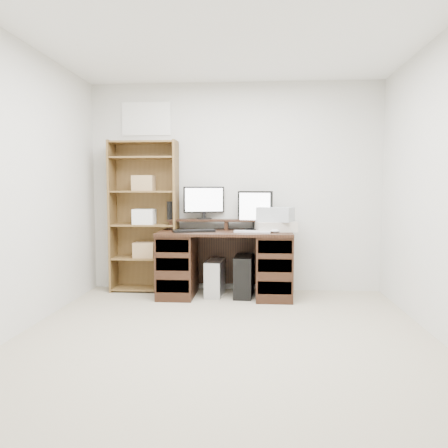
# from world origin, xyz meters

# --- Properties ---
(room) EXTENTS (3.54, 4.04, 2.54)m
(room) POSITION_xyz_m (-0.00, 0.00, 1.25)
(room) COLOR #B2A78C
(room) RESTS_ON ground
(desk) EXTENTS (1.50, 0.70, 0.75)m
(desk) POSITION_xyz_m (-0.09, 1.64, 0.39)
(desk) COLOR black
(desk) RESTS_ON ground
(riser_shelf) EXTENTS (1.40, 0.22, 0.12)m
(riser_shelf) POSITION_xyz_m (-0.09, 1.85, 0.84)
(riser_shelf) COLOR black
(riser_shelf) RESTS_ON desk
(monitor_wide) EXTENTS (0.48, 0.19, 0.39)m
(monitor_wide) POSITION_xyz_m (-0.36, 1.90, 1.09)
(monitor_wide) COLOR black
(monitor_wide) RESTS_ON riser_shelf
(monitor_small) EXTENTS (0.41, 0.21, 0.46)m
(monitor_small) POSITION_xyz_m (0.25, 1.81, 1.00)
(monitor_small) COLOR black
(monitor_small) RESTS_ON desk
(speaker) EXTENTS (0.11, 0.11, 0.21)m
(speaker) POSITION_xyz_m (-0.76, 1.83, 0.98)
(speaker) COLOR black
(speaker) RESTS_ON riser_shelf
(keyboard_black) EXTENTS (0.49, 0.29, 0.03)m
(keyboard_black) POSITION_xyz_m (-0.44, 1.53, 0.76)
(keyboard_black) COLOR black
(keyboard_black) RESTS_ON desk
(keyboard_white) EXTENTS (0.42, 0.18, 0.02)m
(keyboard_white) POSITION_xyz_m (0.22, 1.52, 0.76)
(keyboard_white) COLOR silver
(keyboard_white) RESTS_ON desk
(mouse) EXTENTS (0.12, 0.10, 0.04)m
(mouse) POSITION_xyz_m (0.47, 1.51, 0.77)
(mouse) COLOR silver
(mouse) RESTS_ON desk
(printer) EXTENTS (0.49, 0.40, 0.11)m
(printer) POSITION_xyz_m (0.48, 1.70, 0.81)
(printer) COLOR #BEB4A5
(printer) RESTS_ON desk
(basket) EXTENTS (0.45, 0.38, 0.16)m
(basket) POSITION_xyz_m (0.48, 1.70, 0.94)
(basket) COLOR #A4A8AF
(basket) RESTS_ON printer
(tower_silver) EXTENTS (0.22, 0.42, 0.41)m
(tower_silver) POSITION_xyz_m (-0.21, 1.66, 0.20)
(tower_silver) COLOR #B1B4B9
(tower_silver) RESTS_ON ground
(tower_black) EXTENTS (0.23, 0.48, 0.47)m
(tower_black) POSITION_xyz_m (0.12, 1.66, 0.23)
(tower_black) COLOR black
(tower_black) RESTS_ON ground
(bookshelf) EXTENTS (0.80, 0.30, 1.80)m
(bookshelf) POSITION_xyz_m (-1.08, 1.86, 0.92)
(bookshelf) COLOR brown
(bookshelf) RESTS_ON ground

